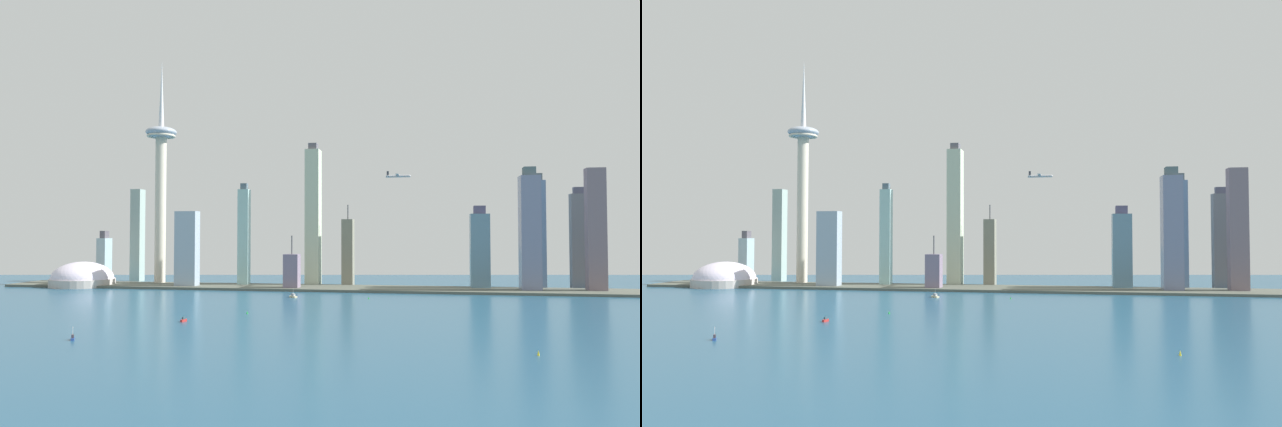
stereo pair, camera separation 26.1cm
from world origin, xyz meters
TOP-DOWN VIEW (x-y plane):
  - waterfront_pier at (0.00, 550.17)m, footprint 905.85×75.73m
  - observation_tower at (-269.81, 578.24)m, footprint 41.68×41.68m
  - stadium_dome at (-357.45, 535.74)m, footprint 82.58×82.58m
  - skyscraper_0 at (-77.17, 534.81)m, footprint 18.12×18.75m
  - skyscraper_1 at (149.61, 578.15)m, footprint 23.12×21.95m
  - skyscraper_2 at (-366.35, 603.32)m, footprint 13.31×19.85m
  - skyscraper_3 at (-149.63, 571.34)m, footprint 14.19×12.63m
  - skyscraper_4 at (-16.08, 597.28)m, footprint 14.49×22.31m
  - skyscraper_5 at (-61.93, 594.44)m, footprint 18.35×24.41m
  - skyscraper_6 at (278.77, 559.69)m, footprint 20.89×15.80m
  - skyscraper_7 at (204.78, 554.96)m, footprint 22.53×25.63m
  - skyscraper_8 at (-329.61, 630.36)m, footprint 15.03×17.26m
  - skyscraper_9 at (271.38, 604.87)m, footprint 20.42×14.02m
  - skyscraper_10 at (-214.38, 538.28)m, footprint 27.68×16.91m
  - skyscraper_11 at (221.21, 593.77)m, footprint 16.09×16.66m
  - boat_0 at (-55.98, 448.64)m, footprint 10.51×11.23m
  - boat_3 at (-99.70, 259.04)m, footprint 2.91×6.87m
  - boat_4 at (-137.09, 171.56)m, footprint 4.72×6.33m
  - channel_buoy_0 at (24.88, 448.36)m, footprint 1.51×1.51m
  - channel_buoy_1 at (145.08, 172.68)m, footprint 1.42×1.42m
  - channel_buoy_2 at (-65.45, 313.01)m, footprint 1.63×1.63m
  - airplane at (50.22, 580.19)m, footprint 31.27×33.54m

SIDE VIEW (x-z plane):
  - channel_buoy_0 at x=24.88m, z-range 0.00..1.93m
  - channel_buoy_2 at x=-65.45m, z-range 0.00..2.35m
  - boat_4 at x=-137.09m, z-range -2.93..5.54m
  - boat_3 at x=-99.70m, z-range -0.47..3.23m
  - channel_buoy_1 at x=145.08m, z-range 0.00..2.87m
  - waterfront_pier at x=0.00m, z-range 0.00..3.01m
  - boat_0 at x=-55.98m, z-range -3.14..6.24m
  - stadium_dome at x=-357.45m, z-range -13.13..31.19m
  - skyscraper_0 at x=-77.17m, z-range -11.24..55.07m
  - skyscraper_2 at x=-366.35m, z-range -3.14..69.80m
  - skyscraper_4 at x=-16.08m, z-range -9.50..97.22m
  - skyscraper_1 at x=149.61m, z-range -3.08..99.87m
  - skyscraper_10 at x=-214.38m, z-range 0.00..97.08m
  - skyscraper_9 at x=271.38m, z-range -2.62..123.82m
  - skyscraper_3 at x=-149.63m, z-range -2.48..132.10m
  - skyscraper_8 at x=-329.61m, z-range 0.00..133.64m
  - skyscraper_11 at x=221.21m, z-range -2.74..140.54m
  - skyscraper_7 at x=204.78m, z-range -3.22..143.78m
  - skyscraper_6 at x=278.77m, z-range 0.00..144.90m
  - skyscraper_5 at x=-61.93m, z-range -2.69..185.57m
  - airplane at x=50.22m, z-range 137.76..145.92m
  - observation_tower at x=-269.81m, z-range -0.29..305.20m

